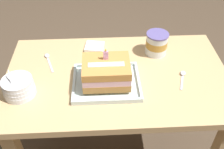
# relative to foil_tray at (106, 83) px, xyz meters

# --- Properties ---
(dining_table) EXTENTS (1.11, 0.67, 0.71)m
(dining_table) POSITION_rel_foil_tray_xyz_m (0.06, 0.06, -0.12)
(dining_table) COLOR tan
(dining_table) RESTS_ON ground_plane
(foil_tray) EXTENTS (0.32, 0.26, 0.02)m
(foil_tray) POSITION_rel_foil_tray_xyz_m (0.00, 0.00, 0.00)
(foil_tray) COLOR silver
(foil_tray) RESTS_ON dining_table
(birthday_cake) EXTENTS (0.22, 0.17, 0.16)m
(birthday_cake) POSITION_rel_foil_tray_xyz_m (0.00, 0.00, 0.07)
(birthday_cake) COLOR #C58843
(birthday_cake) RESTS_ON foil_tray
(bowl_stack) EXTENTS (0.14, 0.14, 0.13)m
(bowl_stack) POSITION_rel_foil_tray_xyz_m (-0.40, -0.04, 0.03)
(bowl_stack) COLOR white
(bowl_stack) RESTS_ON dining_table
(ice_cream_tub) EXTENTS (0.12, 0.12, 0.12)m
(ice_cream_tub) POSITION_rel_foil_tray_xyz_m (0.28, 0.23, 0.05)
(ice_cream_tub) COLOR white
(ice_cream_tub) RESTS_ON dining_table
(serving_spoon_near_tray) EXTENTS (0.06, 0.13, 0.01)m
(serving_spoon_near_tray) POSITION_rel_foil_tray_xyz_m (0.38, 0.04, -0.00)
(serving_spoon_near_tray) COLOR silver
(serving_spoon_near_tray) RESTS_ON dining_table
(serving_spoon_by_bowls) EXTENTS (0.07, 0.16, 0.01)m
(serving_spoon_by_bowls) POSITION_rel_foil_tray_xyz_m (-0.30, 0.21, -0.00)
(serving_spoon_by_bowls) COLOR silver
(serving_spoon_by_bowls) RESTS_ON dining_table
(napkin_pile) EXTENTS (0.11, 0.11, 0.02)m
(napkin_pile) POSITION_rel_foil_tray_xyz_m (-0.06, 0.30, 0.00)
(napkin_pile) COLOR white
(napkin_pile) RESTS_ON dining_table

